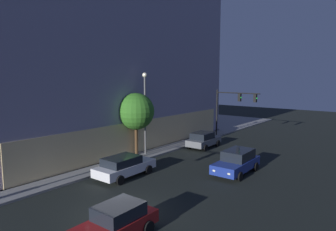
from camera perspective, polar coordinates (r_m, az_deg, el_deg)
name	(u,v)px	position (r m, az deg, el deg)	size (l,w,h in m)	color
ground_plane	(119,214)	(16.83, -9.36, -18.12)	(120.00, 120.00, 0.00)	black
modern_building	(64,50)	(38.67, -19.25, 11.76)	(29.55, 26.54, 21.06)	#4C4C51
traffic_light_far_corner	(233,103)	(35.71, 12.34, 2.35)	(0.46, 5.54, 5.58)	black
street_lamp_sidewalk	(145,103)	(27.18, -4.44, 2.41)	(0.44, 0.44, 7.48)	#5A5A5A
sidewalk_tree	(136,111)	(27.12, -6.16, 0.77)	(3.34, 3.34, 5.66)	#4D341E
car_red	(116,222)	(14.27, -10.02, -19.49)	(4.17, 2.06, 1.55)	maroon
car_white	(124,166)	(22.14, -8.40, -9.53)	(4.74, 2.25, 1.54)	silver
car_blue	(237,161)	(23.33, 13.03, -8.57)	(4.74, 2.20, 1.73)	navy
car_grey	(203,140)	(30.93, 6.79, -4.62)	(4.20, 2.18, 1.60)	slate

